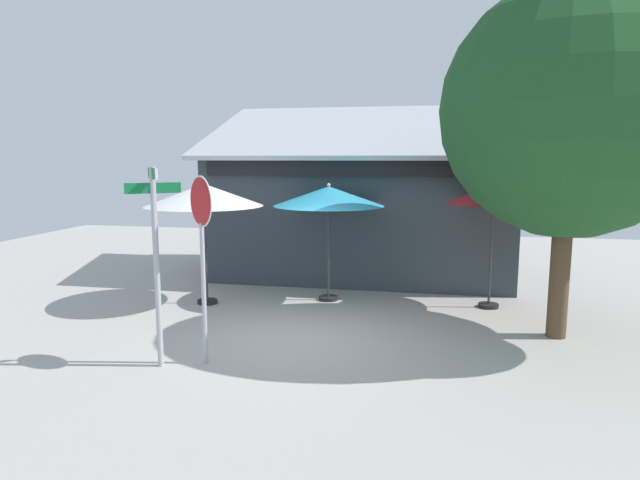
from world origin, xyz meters
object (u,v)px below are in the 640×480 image
patio_umbrella_crimson_right (494,195)px  stop_sign (202,234)px  patio_umbrella_teal_center (329,197)px  street_sign_post (156,248)px  shade_tree (583,113)px  patio_umbrella_ivory_left (204,196)px

patio_umbrella_crimson_right → stop_sign: bearing=-138.2°
patio_umbrella_crimson_right → patio_umbrella_teal_center: bearing=-178.9°
patio_umbrella_teal_center → patio_umbrella_crimson_right: size_ratio=0.97×
street_sign_post → shade_tree: size_ratio=0.50×
street_sign_post → stop_sign: size_ratio=1.05×
patio_umbrella_ivory_left → shade_tree: size_ratio=0.44×
street_sign_post → patio_umbrella_teal_center: size_ratio=1.16×
stop_sign → patio_umbrella_crimson_right: (4.77, 4.27, 0.37)m
patio_umbrella_teal_center → patio_umbrella_crimson_right: 3.55m
street_sign_post → stop_sign: street_sign_post is taller
street_sign_post → patio_umbrella_crimson_right: size_ratio=1.13×
patio_umbrella_teal_center → shade_tree: (4.73, -1.81, 1.61)m
street_sign_post → patio_umbrella_ivory_left: bearing=101.7°
patio_umbrella_crimson_right → shade_tree: size_ratio=0.44×
patio_umbrella_teal_center → patio_umbrella_crimson_right: patio_umbrella_crimson_right is taller
street_sign_post → patio_umbrella_ivory_left: street_sign_post is taller
street_sign_post → patio_umbrella_teal_center: street_sign_post is taller
patio_umbrella_ivory_left → shade_tree: (7.34, -0.99, 1.56)m
shade_tree → patio_umbrella_ivory_left: bearing=172.3°
patio_umbrella_teal_center → shade_tree: bearing=-21.0°
shade_tree → patio_umbrella_crimson_right: bearing=122.0°
patio_umbrella_ivory_left → patio_umbrella_crimson_right: (6.17, 0.90, 0.03)m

